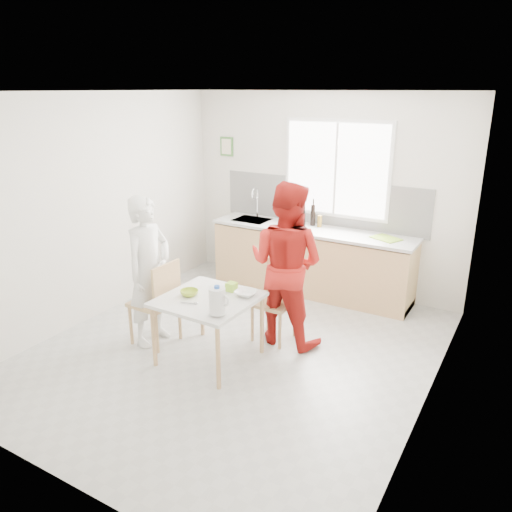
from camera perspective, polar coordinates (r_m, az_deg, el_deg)
The scene contains 21 objects.
ground at distance 5.56m, azimuth -2.33°, elevation -10.73°, with size 4.50×4.50×0.00m, color #B7B7B2.
room_shell at distance 4.97m, azimuth -2.57°, elevation 6.03°, with size 4.50×4.50×4.50m.
window at distance 6.83m, azimuth 9.16°, elevation 9.77°, with size 1.50×0.06×1.30m.
backsplash at distance 7.00m, azimuth 7.47°, elevation 6.10°, with size 3.00×0.02×0.65m, color white.
picture_frame at distance 7.61m, azimuth -3.37°, elevation 12.38°, with size 0.22×0.03×0.28m.
kitchen_counter at distance 6.97m, azimuth 6.23°, elevation -0.82°, with size 2.84×0.64×1.37m.
dining_table at distance 5.14m, azimuth -5.48°, elevation -5.52°, with size 0.93×0.93×0.70m.
chair_left at distance 5.59m, azimuth -11.05°, elevation -4.88°, with size 0.45×0.45×0.96m.
chair_far at distance 5.65m, azimuth 2.40°, elevation -4.66°, with size 0.42×0.42×0.90m.
person_white at distance 5.55m, azimuth -12.12°, elevation -1.74°, with size 0.61×0.40×1.67m, color white.
person_red at distance 5.43m, azimuth 3.46°, elevation -0.94°, with size 0.88×0.69×1.82m, color red.
bowl_green at distance 5.18m, azimuth -7.62°, elevation -4.20°, with size 0.19×0.19×0.06m, color #A1C12C.
bowl_white at distance 5.13m, azimuth -1.15°, elevation -4.27°, with size 0.22×0.22×0.05m, color white.
milk_jug at distance 4.67m, azimuth -4.41°, elevation -5.10°, with size 0.22×0.16×0.28m.
green_box at distance 5.25m, azimuth -2.82°, elevation -3.53°, with size 0.10×0.10×0.09m, color #91CC2F.
spoon at distance 5.00m, azimuth -7.76°, elevation -5.32°, with size 0.01×0.01×0.16m, color #A5A5AA.
cutting_board at distance 6.51m, azimuth 14.63°, elevation 1.97°, with size 0.35×0.25×0.01m, color #8DBF2C.
wine_bottle_a at distance 6.85m, azimuth 5.39°, elevation 4.66°, with size 0.07×0.07×0.32m, color black.
wine_bottle_b at distance 6.93m, azimuth 6.53°, elevation 4.70°, with size 0.07×0.07×0.30m, color black.
jar_amber at distance 6.88m, azimuth 7.27°, elevation 3.97°, with size 0.06×0.06×0.16m, color olive.
soap_bottle at distance 7.09m, azimuth 3.49°, elevation 4.72°, with size 0.09×0.10×0.21m, color #999999.
Camera 1 is at (2.63, -4.07, 2.73)m, focal length 35.00 mm.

